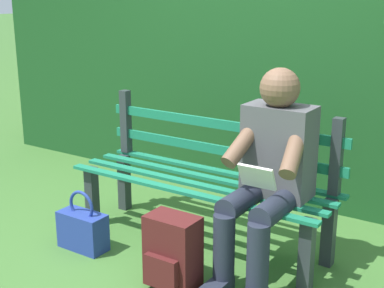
{
  "coord_description": "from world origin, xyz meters",
  "views": [
    {
      "loc": [
        -1.7,
        2.67,
        1.55
      ],
      "look_at": [
        0.0,
        0.1,
        0.68
      ],
      "focal_mm": 50.78,
      "sensor_mm": 36.0,
      "label": 1
    }
  ],
  "objects_px": {
    "park_bench": "(206,178)",
    "person_seated": "(269,170)",
    "backpack": "(172,252)",
    "handbag": "(83,229)"
  },
  "relations": [
    {
      "from": "person_seated",
      "to": "backpack",
      "type": "height_order",
      "value": "person_seated"
    },
    {
      "from": "park_bench",
      "to": "person_seated",
      "type": "distance_m",
      "value": 0.56
    },
    {
      "from": "backpack",
      "to": "handbag",
      "type": "distance_m",
      "value": 0.72
    },
    {
      "from": "handbag",
      "to": "park_bench",
      "type": "bearing_deg",
      "value": -136.7
    },
    {
      "from": "person_seated",
      "to": "handbag",
      "type": "xyz_separation_m",
      "value": [
        1.07,
        0.37,
        -0.48
      ]
    },
    {
      "from": "handbag",
      "to": "person_seated",
      "type": "bearing_deg",
      "value": -160.88
    },
    {
      "from": "park_bench",
      "to": "person_seated",
      "type": "relative_size",
      "value": 1.47
    },
    {
      "from": "park_bench",
      "to": "backpack",
      "type": "height_order",
      "value": "park_bench"
    },
    {
      "from": "park_bench",
      "to": "person_seated",
      "type": "height_order",
      "value": "person_seated"
    },
    {
      "from": "backpack",
      "to": "person_seated",
      "type": "bearing_deg",
      "value": -130.23
    }
  ]
}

